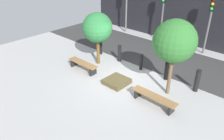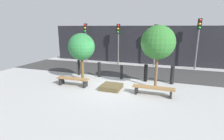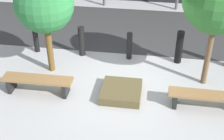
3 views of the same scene
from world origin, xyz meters
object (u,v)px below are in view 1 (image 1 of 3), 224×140
object	(u,v)px
bollard_left	(120,53)
bollard_center	(141,62)
tree_behind_right_bench	(175,41)
traffic_light_mid_west	(163,7)
bollard_right	(167,70)
bollard_far_left	(101,46)
planter_bed	(117,81)
bench_left	(83,65)
bollard_far_right	(197,81)
traffic_light_west	(126,0)
tree_behind_left_bench	(97,28)
bench_right	(154,98)
traffic_light_mid_east	(211,15)

from	to	relation	value
bollard_left	bollard_center	distance (m)	1.50
tree_behind_right_bench	traffic_light_mid_west	xyz separation A→B (m)	(-3.72, 5.33, -0.04)
traffic_light_mid_west	bollard_right	bearing A→B (deg)	-54.87
bollard_right	tree_behind_right_bench	bearing A→B (deg)	-56.03
tree_behind_right_bench	bollard_far_left	distance (m)	5.60
planter_bed	bollard_center	xyz separation A→B (m)	(0.00, 1.92, 0.33)
bench_left	bollard_far_left	xyz separation A→B (m)	(-0.82, 2.12, 0.19)
bollard_far_right	planter_bed	bearing A→B (deg)	-147.37
traffic_light_west	tree_behind_left_bench	bearing A→B (deg)	-65.27
bench_left	bollard_left	xyz separation A→B (m)	(0.68, 2.12, 0.16)
bench_left	bollard_right	size ratio (longest dim) A/B	1.81
tree_behind_left_bench	bench_right	bearing A→B (deg)	-14.32
bollard_far_left	bollard_right	bearing A→B (deg)	0.00
tree_behind_left_bench	bollard_left	bearing A→B (deg)	56.03
traffic_light_west	bench_left	bearing A→B (deg)	-69.13
bench_right	tree_behind_right_bench	size ratio (longest dim) A/B	0.60
planter_bed	bollard_right	xyz separation A→B (m)	(1.50, 1.92, 0.40)
tree_behind_right_bench	tree_behind_left_bench	bearing A→B (deg)	180.00
traffic_light_west	bench_right	bearing A→B (deg)	-43.42
bollard_left	traffic_light_west	world-z (taller)	traffic_light_west
tree_behind_left_bench	bollard_far_left	size ratio (longest dim) A/B	2.78
bench_right	bollard_far_right	size ratio (longest dim) A/B	1.89
bollard_center	traffic_light_west	size ratio (longest dim) A/B	0.25
planter_bed	bollard_right	size ratio (longest dim) A/B	1.02
bollard_center	traffic_light_mid_west	xyz separation A→B (m)	(-1.54, 4.33, 1.93)
bench_left	planter_bed	distance (m)	2.20
planter_bed	tree_behind_left_bench	distance (m)	3.05
bollard_far_left	bollard_far_right	size ratio (longest dim) A/B	0.98
tree_behind_right_bench	bollard_far_left	xyz separation A→B (m)	(-5.17, 1.01, -1.90)
traffic_light_mid_east	bollard_center	bearing A→B (deg)	-109.65
bollard_right	traffic_light_west	xyz separation A→B (m)	(-6.13, 4.33, 1.90)
bollard_far_left	traffic_light_west	distance (m)	5.00
bench_right	planter_bed	world-z (taller)	bench_right
bollard_far_right	traffic_light_mid_west	size ratio (longest dim) A/B	0.31
traffic_light_west	bollard_right	bearing A→B (deg)	-35.20
bench_right	traffic_light_mid_west	world-z (taller)	traffic_light_mid_west
bench_left	traffic_light_west	bearing A→B (deg)	110.20
bollard_right	traffic_light_mid_east	distance (m)	4.69
traffic_light_west	traffic_light_mid_east	world-z (taller)	traffic_light_west
tree_behind_right_bench	traffic_light_west	distance (m)	8.65
tree_behind_right_bench	bollard_far_right	xyz separation A→B (m)	(0.82, 1.01, -1.89)
bench_left	bollard_far_left	world-z (taller)	bollard_far_left
bollard_left	traffic_light_mid_west	world-z (taller)	traffic_light_mid_west
bench_left	tree_behind_left_bench	world-z (taller)	tree_behind_left_bench
bench_left	bollard_center	xyz separation A→B (m)	(2.18, 2.12, 0.11)
tree_behind_left_bench	tree_behind_right_bench	distance (m)	4.37
bench_right	bollard_center	size ratio (longest dim) A/B	2.26
traffic_light_west	traffic_light_mid_east	xyz separation A→B (m)	(6.18, -0.00, -0.07)
planter_bed	traffic_light_mid_west	size ratio (longest dim) A/B	0.31
bench_right	bollard_left	size ratio (longest dim) A/B	2.05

